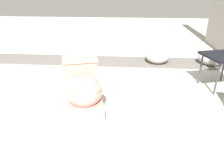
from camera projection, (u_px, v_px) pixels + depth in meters
ground_plane at (82, 96)px, 2.59m from camera, size 14.00×14.00×0.00m
gravel_strip at (126, 62)px, 3.75m from camera, size 0.56×8.00×0.01m
toilet at (83, 90)px, 2.24m from camera, size 0.71×0.54×0.52m
boulder_near at (211, 58)px, 3.56m from camera, size 0.52×0.54×0.24m
boulder_far at (158, 55)px, 3.65m from camera, size 0.49×0.48×0.27m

